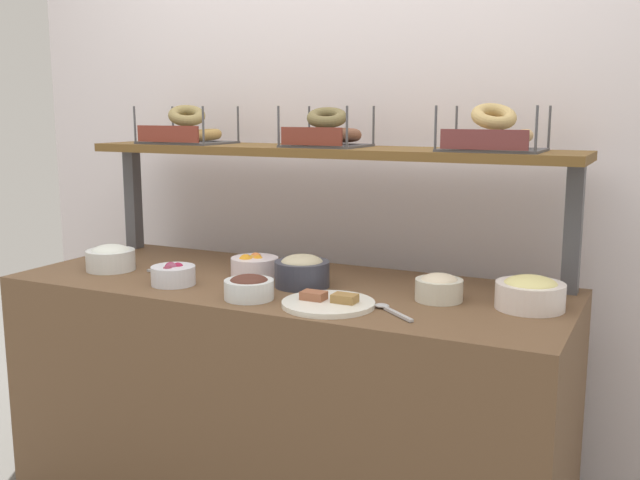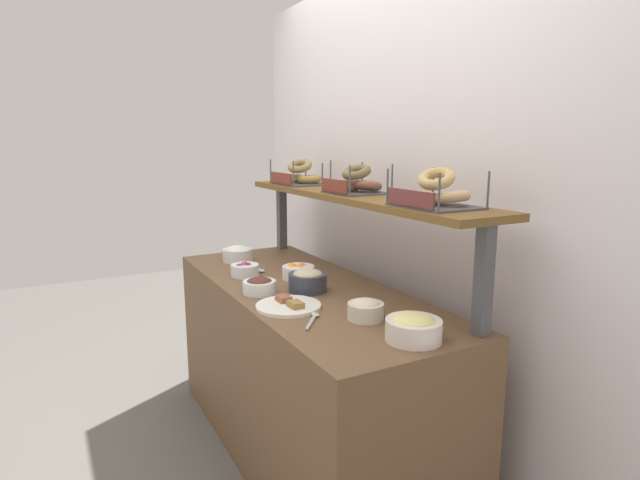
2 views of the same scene
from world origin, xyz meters
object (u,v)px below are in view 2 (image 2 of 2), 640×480
Objects in this scene: bowl_egg_salad at (414,327)px; bowl_chocolate_spread at (259,286)px; bowl_potato_salad at (366,309)px; bowl_tuna_salad at (308,280)px; bowl_cream_cheese at (238,253)px; bagel_basket_everything at (299,176)px; serving_spoon_by_edge at (313,318)px; bagel_basket_plain at (435,194)px; bowl_beet_salad at (245,269)px; bowl_fruit_salad at (298,272)px; serving_plate_white at (289,305)px; serving_spoon_near_plate at (259,269)px; bagel_basket_cinnamon_raisin at (356,183)px.

bowl_chocolate_spread is at bearing -161.59° from bowl_egg_salad.
bowl_tuna_salad is (-0.44, -0.02, 0.01)m from bowl_potato_salad.
bowl_potato_salad is 1.17m from bowl_cream_cheese.
bagel_basket_everything is at bearing 167.08° from bowl_potato_salad.
serving_spoon_by_edge is at bearing -115.91° from bowl_potato_salad.
bowl_egg_salad is 0.52m from bagel_basket_plain.
serving_spoon_by_edge is (0.36, -0.16, -0.04)m from bowl_tuna_salad.
bowl_tuna_salad reaches higher than bowl_egg_salad.
bagel_basket_plain is (0.53, 0.27, 0.43)m from bowl_tuna_salad.
bowl_egg_salad is (1.09, 0.21, 0.01)m from bowl_beet_salad.
bowl_chocolate_spread is at bearing -155.74° from bowl_potato_salad.
bowl_fruit_salad is at bearing 177.31° from bowl_potato_salad.
serving_plate_white reaches higher than serving_spoon_near_plate.
bowl_cream_cheese is 0.63× the size of bagel_basket_cinnamon_raisin.
bagel_basket_plain is at bearing 18.29° from serving_spoon_near_plate.
bagel_basket_everything reaches higher than bagel_basket_cinnamon_raisin.
serving_plate_white is 0.18m from serving_spoon_by_edge.
bowl_cream_cheese is (-1.42, -0.13, -0.00)m from bowl_egg_salad.
bowl_chocolate_spread is 0.93× the size of bowl_fruit_salad.
bowl_fruit_salad is 0.60× the size of serving_plate_white.
bowl_cream_cheese is at bearing -173.80° from serving_spoon_near_plate.
bagel_basket_cinnamon_raisin is at bearing 116.46° from serving_plate_white.
bowl_cream_cheese is 0.93× the size of serving_spoon_near_plate.
bowl_egg_salad is at bearing 5.64° from bowl_potato_salad.
bowl_egg_salad is (0.77, 0.26, 0.01)m from bowl_chocolate_spread.
bowl_egg_salad is at bearing -51.44° from bagel_basket_plain.
bowl_egg_salad reaches higher than serving_plate_white.
bagel_basket_everything reaches higher than bowl_potato_salad.
bowl_beet_salad is 0.84× the size of bowl_cream_cheese.
bowl_tuna_salad is 0.57× the size of bagel_basket_plain.
bowl_tuna_salad is at bearing -79.63° from bagel_basket_cinnamon_raisin.
bowl_beet_salad reaches higher than serving_spoon_by_edge.
serving_spoon_near_plate is 1.22× the size of serving_spoon_by_edge.
bowl_beet_salad reaches higher than serving_plate_white.
bowl_tuna_salad reaches higher than bowl_chocolate_spread.
bagel_basket_plain is at bearing 38.79° from bowl_chocolate_spread.
serving_spoon_near_plate is at bearing -156.28° from bowl_fruit_salad.
serving_spoon_by_edge is (0.57, -0.21, -0.03)m from bowl_fruit_salad.
bowl_chocolate_spread is at bearing -173.23° from serving_spoon_by_edge.
serving_plate_white is at bearing -142.50° from bowl_potato_salad.
bowl_fruit_salad is at bearing 118.14° from bowl_chocolate_spread.
bowl_cream_cheese reaches higher than bowl_chocolate_spread.
serving_plate_white is at bearing 6.50° from bowl_chocolate_spread.
bowl_fruit_salad is at bearing 15.18° from bowl_cream_cheese.
bowl_tuna_salad reaches higher than serving_spoon_by_edge.
bowl_fruit_salad is at bearing -27.10° from bagel_basket_everything.
bowl_fruit_salad is 0.52× the size of bagel_basket_plain.
bowl_egg_salad is at bearing 5.31° from bowl_cream_cheese.
serving_plate_white is 0.74m from bagel_basket_plain.
serving_plate_white is (0.56, -0.02, -0.02)m from bowl_beet_salad.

